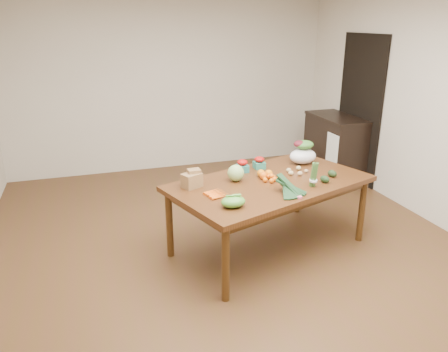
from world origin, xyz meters
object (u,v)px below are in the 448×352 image
object	(u,v)px
paper_bag	(192,179)
dining_table	(269,215)
kale_bunch	(292,187)
asparagus_bundle	(314,175)
mandarin_cluster	(271,177)
salad_bag	(303,153)
cabinet	(334,147)
cabbage	(236,173)

from	to	relation	value
paper_bag	dining_table	bearing A→B (deg)	-5.53
kale_bunch	asparagus_bundle	bearing A→B (deg)	4.95
mandarin_cluster	salad_bag	bearing A→B (deg)	35.97
dining_table	cabinet	size ratio (longest dim) A/B	1.94
dining_table	cabinet	distance (m)	2.52
dining_table	cabbage	distance (m)	0.57
cabbage	mandarin_cluster	bearing A→B (deg)	-16.91
kale_bunch	dining_table	bearing A→B (deg)	76.94
dining_table	salad_bag	world-z (taller)	salad_bag
dining_table	cabbage	xyz separation A→B (m)	(-0.33, 0.11, 0.46)
dining_table	mandarin_cluster	size ratio (longest dim) A/B	10.98
cabinet	cabbage	bearing A→B (deg)	-142.78
cabinet	dining_table	bearing A→B (deg)	-136.21
dining_table	cabinet	bearing A→B (deg)	25.18
kale_bunch	asparagus_bundle	xyz separation A→B (m)	(0.29, 0.13, 0.05)
dining_table	paper_bag	bearing A→B (deg)	155.86
mandarin_cluster	salad_bag	xyz separation A→B (m)	(0.56, 0.41, 0.08)
paper_bag	kale_bunch	bearing A→B (deg)	-29.87
paper_bag	kale_bunch	size ratio (longest dim) A/B	0.60
cabinet	asparagus_bundle	bearing A→B (deg)	-126.44
mandarin_cluster	asparagus_bundle	xyz separation A→B (m)	(0.32, -0.28, 0.09)
paper_bag	asparagus_bundle	distance (m)	1.17
cabinet	kale_bunch	distance (m)	2.80
mandarin_cluster	cabinet	bearing A→B (deg)	43.89
cabbage	mandarin_cluster	xyz separation A→B (m)	(0.34, -0.10, -0.04)
cabinet	kale_bunch	size ratio (longest dim) A/B	2.55
cabinet	paper_bag	bearing A→B (deg)	-147.42
cabinet	kale_bunch	xyz separation A→B (m)	(-1.78, -2.14, 0.36)
cabinet	paper_bag	size ratio (longest dim) A/B	4.27
asparagus_bundle	salad_bag	xyz separation A→B (m)	(0.24, 0.68, -0.01)
cabinet	salad_bag	size ratio (longest dim) A/B	3.31
cabbage	salad_bag	xyz separation A→B (m)	(0.90, 0.30, 0.04)
mandarin_cluster	salad_bag	size ratio (longest dim) A/B	0.58
asparagus_bundle	cabinet	bearing A→B (deg)	34.96
dining_table	kale_bunch	distance (m)	0.61
dining_table	mandarin_cluster	bearing A→B (deg)	9.63
dining_table	kale_bunch	size ratio (longest dim) A/B	4.94
cabinet	mandarin_cluster	size ratio (longest dim) A/B	5.67
cabbage	salad_bag	distance (m)	0.95
asparagus_bundle	salad_bag	world-z (taller)	asparagus_bundle
dining_table	paper_bag	xyz separation A→B (m)	(-0.79, 0.08, 0.46)
dining_table	asparagus_bundle	bearing A→B (deg)	-57.98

